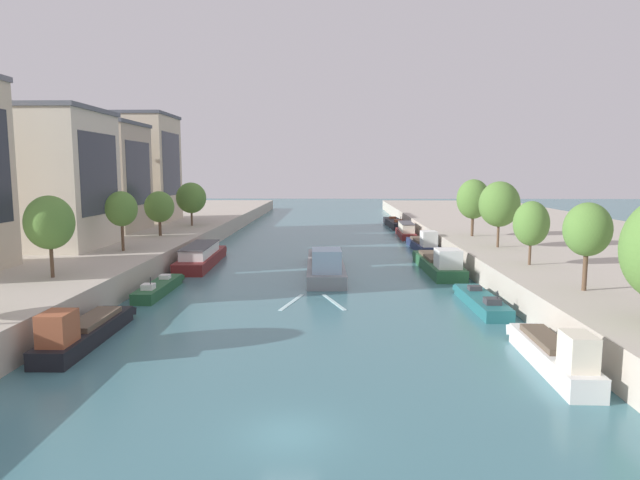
% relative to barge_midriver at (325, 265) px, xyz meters
% --- Properties ---
extents(ground_plane, '(400.00, 400.00, 0.00)m').
position_rel_barge_midriver_xyz_m(ground_plane, '(-1.00, -36.64, -1.06)').
color(ground_plane, '#42757F').
extents(quay_left, '(36.00, 170.00, 2.51)m').
position_rel_barge_midriver_xyz_m(quay_left, '(-35.17, 18.36, 0.20)').
color(quay_left, '#B7AD9E').
rests_on(quay_left, ground).
extents(quay_right, '(36.00, 170.00, 2.51)m').
position_rel_barge_midriver_xyz_m(quay_right, '(33.16, 18.36, 0.20)').
color(quay_right, '#B7AD9E').
rests_on(quay_right, ground).
extents(barge_midriver, '(4.48, 19.57, 3.55)m').
position_rel_barge_midriver_xyz_m(barge_midriver, '(0.00, 0.00, 0.00)').
color(barge_midriver, gray).
rests_on(barge_midriver, ground).
extents(wake_behind_barge, '(5.60, 5.99, 0.03)m').
position_rel_barge_midriver_xyz_m(wake_behind_barge, '(-0.89, -12.76, -1.04)').
color(wake_behind_barge, silver).
rests_on(wake_behind_barge, ground).
extents(moored_boat_left_midway, '(2.40, 11.97, 3.00)m').
position_rel_barge_midriver_xyz_m(moored_boat_left_midway, '(-15.31, -24.58, -0.17)').
color(moored_boat_left_midway, black).
rests_on(moored_boat_left_midway, ground).
extents(moored_boat_left_near, '(1.91, 10.41, 2.07)m').
position_rel_barge_midriver_xyz_m(moored_boat_left_near, '(-15.18, -9.54, -0.54)').
color(moored_boat_left_near, '#235633').
rests_on(moored_boat_left_near, ground).
extents(moored_boat_left_downstream, '(3.90, 16.57, 2.54)m').
position_rel_barge_midriver_xyz_m(moored_boat_left_downstream, '(-14.90, 5.62, 0.01)').
color(moored_boat_left_downstream, maroon).
rests_on(moored_boat_left_downstream, ground).
extents(moored_boat_right_gap_after, '(2.12, 10.95, 3.06)m').
position_rel_barge_midriver_xyz_m(moored_boat_right_gap_after, '(13.32, -28.57, -0.12)').
color(moored_boat_right_gap_after, silver).
rests_on(moored_boat_right_gap_after, ground).
extents(moored_boat_right_second, '(2.38, 10.95, 2.06)m').
position_rel_barge_midriver_xyz_m(moored_boat_right_second, '(13.09, -13.98, -0.54)').
color(moored_boat_right_second, '#23666B').
rests_on(moored_boat_right_second, ground).
extents(moored_boat_right_far, '(3.55, 15.77, 3.16)m').
position_rel_barge_midriver_xyz_m(moored_boat_right_far, '(12.59, 2.05, -0.10)').
color(moored_boat_right_far, '#235633').
rests_on(moored_boat_right_far, ground).
extents(moored_boat_right_lone, '(3.05, 13.62, 3.14)m').
position_rel_barge_midriver_xyz_m(moored_boat_right_lone, '(13.55, 18.67, -0.14)').
color(moored_boat_right_lone, '#1E284C').
rests_on(moored_boat_right_lone, ground).
extents(moored_boat_right_end, '(2.68, 12.61, 2.53)m').
position_rel_barge_midriver_xyz_m(moored_boat_right_end, '(13.12, 34.43, -0.00)').
color(moored_boat_right_end, maroon).
rests_on(moored_boat_right_end, ground).
extents(moored_boat_right_near, '(3.33, 16.88, 2.43)m').
position_rel_barge_midriver_xyz_m(moored_boat_right_near, '(13.15, 52.15, -0.37)').
color(moored_boat_right_near, black).
rests_on(moored_boat_right_near, ground).
extents(tree_left_third, '(3.88, 3.88, 6.71)m').
position_rel_barge_midriver_xyz_m(tree_left_third, '(-22.12, -15.09, 5.97)').
color(tree_left_third, brown).
rests_on(tree_left_third, quay_left).
extents(tree_left_second, '(3.40, 3.40, 6.49)m').
position_rel_barge_midriver_xyz_m(tree_left_second, '(-22.09, 0.02, 6.03)').
color(tree_left_second, brown).
rests_on(tree_left_second, quay_left).
extents(tree_left_by_lamp, '(3.91, 3.91, 5.97)m').
position_rel_barge_midriver_xyz_m(tree_left_by_lamp, '(-22.45, 14.10, 5.34)').
color(tree_left_by_lamp, brown).
rests_on(tree_left_by_lamp, quay_left).
extents(tree_left_past_mid, '(4.68, 4.68, 6.84)m').
position_rel_barge_midriver_xyz_m(tree_left_past_mid, '(-21.64, 27.56, 5.87)').
color(tree_left_past_mid, brown).
rests_on(tree_left_past_mid, quay_left).
extents(tree_right_end_of_row, '(3.35, 3.35, 6.43)m').
position_rel_barge_midriver_xyz_m(tree_right_end_of_row, '(19.18, -18.95, 5.92)').
color(tree_right_end_of_row, brown).
rests_on(tree_right_end_of_row, quay_right).
extents(tree_right_third, '(3.24, 3.24, 5.92)m').
position_rel_barge_midriver_xyz_m(tree_right_third, '(19.07, -7.93, 5.31)').
color(tree_right_third, brown).
rests_on(tree_right_third, quay_right).
extents(tree_right_distant, '(4.55, 4.55, 7.49)m').
position_rel_barge_midriver_xyz_m(tree_right_distant, '(19.62, 3.97, 6.37)').
color(tree_right_distant, brown).
rests_on(tree_right_distant, quay_right).
extents(tree_right_far, '(4.33, 4.33, 7.56)m').
position_rel_barge_midriver_xyz_m(tree_right_far, '(19.37, 14.75, 6.38)').
color(tree_right_far, brown).
rests_on(tree_right_far, quay_right).
extents(building_left_corner, '(16.45, 12.63, 15.62)m').
position_rel_barge_midriver_xyz_m(building_left_corner, '(-33.40, 2.72, 9.29)').
color(building_left_corner, beige).
rests_on(building_left_corner, quay_left).
extents(building_left_middle, '(12.86, 12.35, 15.57)m').
position_rel_barge_midriver_xyz_m(building_left_middle, '(-33.40, 20.08, 9.26)').
color(building_left_middle, '#B2A38E').
rests_on(building_left_middle, quay_left).
extents(building_left_tall, '(12.95, 12.93, 18.30)m').
position_rel_barge_midriver_xyz_m(building_left_tall, '(-33.40, 36.21, 10.63)').
color(building_left_tall, beige).
rests_on(building_left_tall, quay_left).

